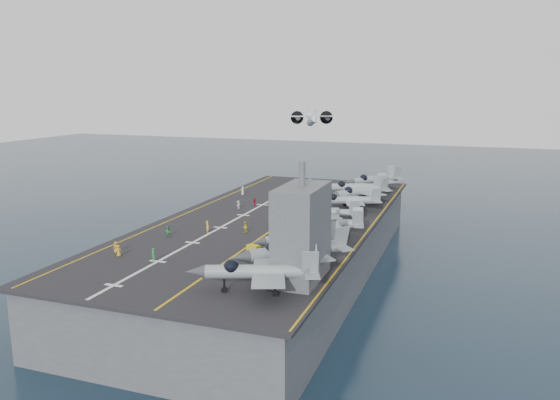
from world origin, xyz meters
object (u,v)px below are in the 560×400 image
(island_superstructure, at_px, (302,222))
(transport_plane, at_px, (313,121))
(tow_cart_a, at_px, (254,249))
(fighter_jet_0, at_px, (261,270))

(island_superstructure, distance_m, transport_plane, 93.59)
(island_superstructure, bearing_deg, tow_cart_a, 139.58)
(tow_cart_a, bearing_deg, island_superstructure, -40.42)
(fighter_jet_0, relative_size, transport_plane, 0.74)
(tow_cart_a, height_order, transport_plane, transport_plane)
(fighter_jet_0, xyz_separation_m, transport_plane, (-21.83, 95.91, 11.78))
(island_superstructure, relative_size, transport_plane, 0.60)
(tow_cart_a, bearing_deg, transport_plane, 100.37)
(fighter_jet_0, distance_m, tow_cart_a, 16.26)
(transport_plane, bearing_deg, island_superstructure, -74.50)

